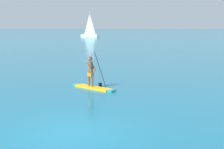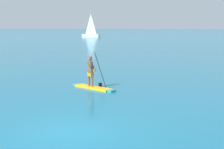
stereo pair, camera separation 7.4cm
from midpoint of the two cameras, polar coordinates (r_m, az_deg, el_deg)
The scene contains 3 objects.
ground at distance 10.47m, azimuth -7.79°, elevation -10.21°, with size 440.00×440.00×0.00m, color #196B8C.
paddleboarder_mid_center at distance 17.24m, azimuth -3.60°, elevation -1.07°, with size 2.69×1.78×2.00m.
sailboat_left_horizon at distance 85.14m, azimuth -3.99°, elevation 7.31°, with size 5.05×2.39×6.93m.
Camera 1 is at (3.11, -9.39, 3.42)m, focal length 51.38 mm.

